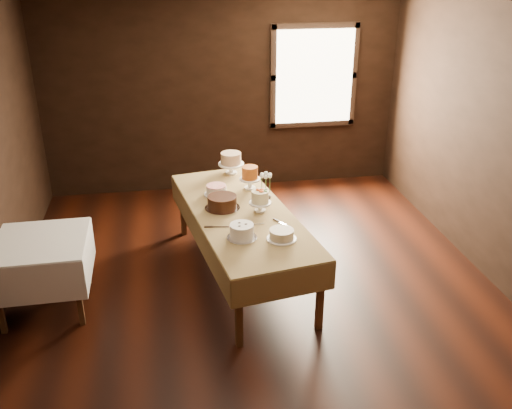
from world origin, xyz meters
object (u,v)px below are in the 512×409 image
at_px(cake_chocolate, 222,203).
at_px(cake_server_c, 230,200).
at_px(display_table, 241,216).
at_px(cake_lattice, 216,191).
at_px(cake_server_d, 262,196).
at_px(cake_server_a, 257,224).
at_px(cake_server_b, 285,224).
at_px(side_table, 39,249).
at_px(cake_swirl, 242,232).
at_px(cake_cream, 282,235).
at_px(flower_vase, 266,196).
at_px(cake_server_e, 221,227).
at_px(cake_speckled, 231,164).
at_px(cake_caramel, 250,179).
at_px(cake_flowers, 260,202).

relative_size(cake_chocolate, cake_server_c, 1.80).
relative_size(display_table, cake_lattice, 8.31).
height_order(display_table, cake_server_d, cake_server_d).
xyz_separation_m(cake_server_a, cake_server_b, (0.27, -0.05, 0.00)).
height_order(side_table, cake_swirl, cake_swirl).
height_order(cake_cream, cake_server_a, cake_cream).
bearing_deg(cake_server_c, cake_chocolate, 151.07).
height_order(cake_lattice, cake_server_d, cake_lattice).
bearing_deg(cake_server_d, cake_chocolate, 176.01).
xyz_separation_m(cake_swirl, flower_vase, (0.38, 0.81, -0.01)).
bearing_deg(cake_server_b, cake_server_e, -125.77).
bearing_deg(cake_server_d, flower_vase, -109.96).
distance_m(cake_lattice, flower_vase, 0.57).
bearing_deg(cake_server_a, cake_speckled, 88.49).
distance_m(side_table, cake_swirl, 1.93).
xyz_separation_m(cake_lattice, cake_server_b, (0.59, -0.85, -0.05)).
height_order(cake_swirl, flower_vase, cake_swirl).
distance_m(display_table, cake_swirl, 0.61).
bearing_deg(display_table, cake_speckled, 88.05).
bearing_deg(cake_chocolate, display_table, -27.89).
relative_size(cake_speckled, flower_vase, 2.82).
distance_m(side_table, cake_lattice, 1.93).
bearing_deg(cake_cream, side_table, 170.31).
bearing_deg(cake_server_a, cake_server_c, 102.85).
distance_m(cake_server_b, flower_vase, 0.60).
relative_size(cake_cream, cake_server_d, 1.18).
xyz_separation_m(cake_server_c, cake_server_d, (0.36, 0.04, 0.00)).
bearing_deg(side_table, cake_chocolate, 12.10).
relative_size(cake_server_a, cake_server_b, 1.00).
bearing_deg(cake_lattice, cake_caramel, 16.19).
distance_m(display_table, cake_lattice, 0.52).
bearing_deg(cake_server_b, cake_cream, -48.75).
xyz_separation_m(display_table, cake_cream, (0.29, -0.67, 0.10)).
relative_size(cake_chocolate, cake_server_e, 1.80).
bearing_deg(side_table, flower_vase, 12.39).
distance_m(cake_lattice, cake_server_c, 0.23).
distance_m(cake_caramel, cake_server_d, 0.29).
height_order(display_table, cake_server_b, cake_server_b).
bearing_deg(cake_server_b, cake_lattice, -176.39).
bearing_deg(display_table, flower_vase, 35.37).
xyz_separation_m(cake_server_d, cake_server_e, (-0.52, -0.66, 0.00)).
relative_size(cake_caramel, cake_server_a, 1.15).
relative_size(cake_lattice, flower_vase, 2.63).
bearing_deg(cake_flowers, cake_lattice, 129.06).
distance_m(cake_flowers, flower_vase, 0.27).
xyz_separation_m(cake_lattice, cake_server_e, (-0.04, -0.80, -0.05)).
bearing_deg(cake_cream, cake_chocolate, 121.46).
distance_m(display_table, cake_chocolate, 0.24).
bearing_deg(cake_cream, cake_flowers, 98.09).
bearing_deg(cake_chocolate, flower_vase, 13.48).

